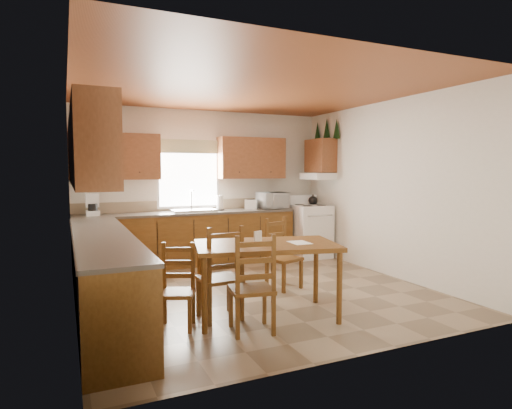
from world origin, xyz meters
name	(u,v)px	position (x,y,z in m)	size (l,w,h in m)	color
floor	(255,291)	(0.00, 0.00, 0.00)	(4.50, 4.50, 0.00)	#7F6D52
ceiling	(255,89)	(0.00, 0.00, 2.70)	(4.50, 4.50, 0.00)	brown
wall_left	(71,196)	(-2.25, 0.00, 1.35)	(4.50, 4.50, 0.00)	silver
wall_right	(388,189)	(2.25, 0.00, 1.35)	(4.50, 4.50, 0.00)	silver
wall_back	(204,186)	(0.00, 2.25, 1.35)	(4.50, 4.50, 0.00)	silver
wall_front	(362,204)	(0.00, -2.25, 1.35)	(4.50, 4.50, 0.00)	silver
lower_cab_back	(189,239)	(-0.38, 1.95, 0.44)	(3.75, 0.60, 0.88)	brown
lower_cab_left	(103,276)	(-1.95, -0.15, 0.44)	(0.60, 3.60, 0.88)	brown
counter_back	(189,213)	(-0.38, 1.95, 0.90)	(3.75, 0.63, 0.04)	#4C453E
counter_left	(102,236)	(-1.95, -0.15, 0.90)	(0.63, 3.60, 0.04)	#4C453E
backsplash	(185,205)	(-0.38, 2.24, 1.01)	(3.75, 0.01, 0.18)	gray
upper_cab_back_left	(115,157)	(-1.55, 2.08, 1.85)	(1.41, 0.33, 0.75)	brown
upper_cab_back_right	(252,158)	(0.86, 2.08, 1.85)	(1.25, 0.33, 0.75)	brown
upper_cab_left	(86,150)	(-2.08, -0.15, 1.85)	(0.33, 3.60, 0.75)	brown
upper_cab_stove	(320,156)	(2.08, 1.65, 1.90)	(0.33, 0.62, 0.62)	brown
range_hood	(318,176)	(2.03, 1.65, 1.52)	(0.44, 0.62, 0.12)	white
window_frame	(189,175)	(-0.30, 2.22, 1.55)	(1.13, 0.02, 1.18)	white
window_pane	(189,175)	(-0.30, 2.21, 1.55)	(1.05, 0.01, 1.10)	white
window_valance	(189,146)	(-0.30, 2.19, 2.05)	(1.19, 0.01, 0.24)	#57723E
sink_basin	(193,210)	(-0.30, 1.95, 0.94)	(0.75, 0.45, 0.04)	silver
pine_decal_a	(337,129)	(2.21, 1.33, 2.38)	(0.22, 0.22, 0.36)	black
pine_decal_b	(327,128)	(2.21, 1.65, 2.42)	(0.22, 0.22, 0.36)	black
pine_decal_c	(317,132)	(2.21, 1.97, 2.38)	(0.22, 0.22, 0.36)	black
stove	(310,231)	(1.88, 1.67, 0.48)	(0.65, 0.67, 0.96)	white
coffeemaker	(93,205)	(-1.92, 1.95, 1.09)	(0.20, 0.24, 0.34)	white
paper_towel	(220,203)	(0.20, 1.99, 1.06)	(0.12, 0.12, 0.27)	white
toaster	(251,204)	(0.78, 1.94, 1.01)	(0.22, 0.14, 0.18)	white
microwave	(273,200)	(1.22, 1.91, 1.07)	(0.50, 0.36, 0.30)	white
dining_table	(266,280)	(-0.30, -0.97, 0.41)	(1.55, 0.88, 0.83)	brown
chair_near_left	(220,272)	(-0.79, -0.82, 0.52)	(0.43, 0.41, 1.03)	brown
chair_near_right	(251,283)	(-0.62, -1.31, 0.50)	(0.42, 0.40, 1.00)	brown
chair_far_left	(176,287)	(-1.30, -0.92, 0.43)	(0.36, 0.35, 0.87)	brown
chair_far_right	(284,254)	(0.42, -0.04, 0.48)	(0.40, 0.39, 0.96)	brown
table_paper	(300,243)	(0.06, -1.09, 0.83)	(0.20, 0.27, 0.00)	white
table_card	(258,237)	(-0.37, -0.92, 0.89)	(0.10, 0.02, 0.13)	white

